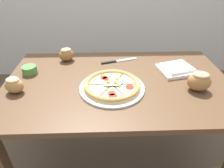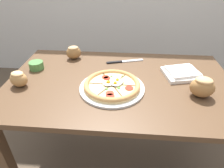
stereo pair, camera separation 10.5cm
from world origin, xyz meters
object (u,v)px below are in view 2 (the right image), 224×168
(pizza, at_px, (112,86))
(dining_table, at_px, (119,96))
(napkin_folded, at_px, (182,73))
(bread_piece_near, at_px, (74,52))
(ramekin_bowl, at_px, (36,65))
(bread_piece_far, at_px, (203,87))
(knife_main, at_px, (124,61))
(bread_piece_mid, at_px, (18,79))

(pizza, bearing_deg, dining_table, 65.51)
(napkin_folded, height_order, bread_piece_near, bread_piece_near)
(dining_table, bearing_deg, ramekin_bowl, 169.28)
(bread_piece_far, relative_size, knife_main, 0.54)
(ramekin_bowl, bearing_deg, bread_piece_far, -12.43)
(ramekin_bowl, xyz_separation_m, bread_piece_far, (0.93, -0.21, 0.03))
(napkin_folded, relative_size, knife_main, 0.98)
(napkin_folded, xyz_separation_m, knife_main, (-0.34, 0.15, -0.01))
(pizza, relative_size, knife_main, 1.42)
(pizza, bearing_deg, napkin_folded, 23.54)
(napkin_folded, xyz_separation_m, bread_piece_near, (-0.69, 0.17, 0.03))
(ramekin_bowl, distance_m, bread_piece_near, 0.26)
(dining_table, relative_size, bread_piece_near, 10.63)
(napkin_folded, bearing_deg, knife_main, 156.54)
(bread_piece_far, bearing_deg, dining_table, 165.44)
(ramekin_bowl, distance_m, knife_main, 0.56)
(bread_piece_near, bearing_deg, pizza, -50.07)
(pizza, relative_size, napkin_folded, 1.45)
(dining_table, bearing_deg, bread_piece_near, 140.88)
(ramekin_bowl, distance_m, bread_piece_far, 0.96)
(ramekin_bowl, relative_size, knife_main, 0.37)
(bread_piece_near, bearing_deg, ramekin_bowl, -139.38)
(dining_table, distance_m, napkin_folded, 0.39)
(bread_piece_far, bearing_deg, bread_piece_near, 153.21)
(bread_piece_mid, xyz_separation_m, bread_piece_far, (0.95, -0.01, 0.01))
(bread_piece_near, bearing_deg, bread_piece_mid, -120.17)
(knife_main, bearing_deg, dining_table, -111.01)
(bread_piece_near, bearing_deg, bread_piece_far, -26.79)
(dining_table, distance_m, knife_main, 0.27)
(dining_table, xyz_separation_m, napkin_folded, (0.36, 0.09, 0.12))
(ramekin_bowl, bearing_deg, bread_piece_near, 40.62)
(pizza, distance_m, bread_piece_far, 0.45)
(ramekin_bowl, height_order, knife_main, ramekin_bowl)
(bread_piece_mid, bearing_deg, napkin_folded, 11.73)
(bread_piece_mid, height_order, bread_piece_far, bread_piece_far)
(pizza, height_order, ramekin_bowl, pizza)
(bread_piece_mid, height_order, knife_main, bread_piece_mid)
(bread_piece_far, distance_m, knife_main, 0.53)
(dining_table, relative_size, bread_piece_mid, 11.59)
(napkin_folded, distance_m, bread_piece_mid, 0.92)
(napkin_folded, bearing_deg, pizza, -156.46)
(dining_table, relative_size, knife_main, 5.23)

